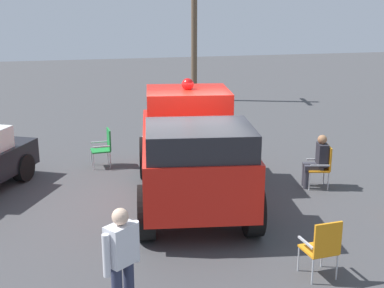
{
  "coord_description": "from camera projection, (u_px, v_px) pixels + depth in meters",
  "views": [
    {
      "loc": [
        -2.3,
        -10.31,
        4.31
      ],
      "look_at": [
        0.2,
        0.13,
        1.33
      ],
      "focal_mm": 48.37,
      "sensor_mm": 36.0,
      "label": 1
    }
  ],
  "objects": [
    {
      "name": "lawn_chair_near_truck",
      "position": [
        323.0,
        164.0,
        12.23
      ],
      "size": [
        0.6,
        0.61,
        1.02
      ],
      "color": "#B7BABF",
      "rests_on": "ground"
    },
    {
      "name": "utility_pole",
      "position": [
        194.0,
        15.0,
        22.31
      ],
      "size": [
        0.45,
        1.69,
        7.11
      ],
      "color": "brown",
      "rests_on": "ground"
    },
    {
      "name": "lawn_chair_spare",
      "position": [
        323.0,
        245.0,
        8.15
      ],
      "size": [
        0.55,
        0.54,
        1.02
      ],
      "color": "#B7BABF",
      "rests_on": "ground"
    },
    {
      "name": "spectator_standing",
      "position": [
        122.0,
        257.0,
        6.99
      ],
      "size": [
        0.57,
        0.46,
        1.68
      ],
      "color": "#2D334C",
      "rests_on": "ground"
    },
    {
      "name": "spectator_seated",
      "position": [
        318.0,
        159.0,
        12.21
      ],
      "size": [
        0.61,
        0.49,
        1.29
      ],
      "color": "#383842",
      "rests_on": "ground"
    },
    {
      "name": "vintage_fire_truck",
      "position": [
        191.0,
        147.0,
        11.4
      ],
      "size": [
        3.11,
        6.21,
        2.59
      ],
      "color": "black",
      "rests_on": "ground"
    },
    {
      "name": "ground_plane",
      "position": [
        184.0,
        205.0,
        11.33
      ],
      "size": [
        60.0,
        60.0,
        0.0
      ],
      "primitive_type": "plane",
      "color": "#424244"
    },
    {
      "name": "lawn_chair_by_car",
      "position": [
        105.0,
        145.0,
        13.81
      ],
      "size": [
        0.53,
        0.54,
        1.02
      ],
      "color": "#B7BABF",
      "rests_on": "ground"
    }
  ]
}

